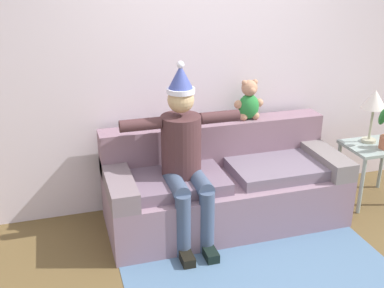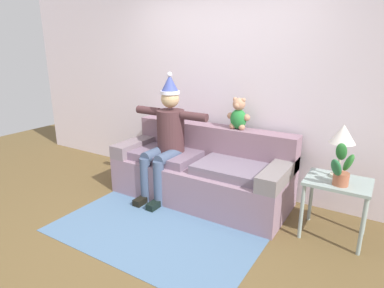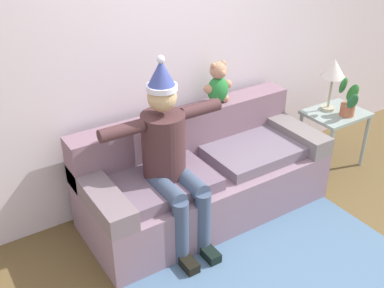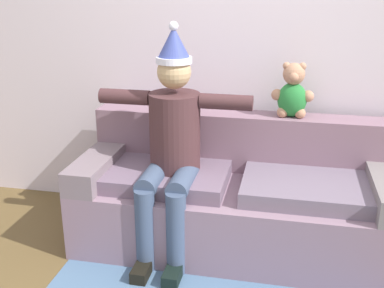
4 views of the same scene
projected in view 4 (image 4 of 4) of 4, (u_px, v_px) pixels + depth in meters
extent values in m
cube|color=silver|center=(249.00, 40.00, 3.47)|extent=(7.00, 0.10, 2.70)
cube|color=gray|center=(235.00, 215.00, 3.32)|extent=(2.14, 0.88, 0.45)
cube|color=gray|center=(242.00, 141.00, 3.47)|extent=(2.14, 0.24, 0.41)
cube|color=slate|center=(102.00, 163.00, 3.40)|extent=(0.22, 0.88, 0.17)
cube|color=slate|center=(165.00, 175.00, 3.27)|extent=(0.86, 0.62, 0.10)
cube|color=slate|center=(309.00, 187.00, 3.08)|extent=(0.86, 0.62, 0.10)
cylinder|color=#482B2D|center=(175.00, 131.00, 3.18)|extent=(0.34, 0.34, 0.52)
sphere|color=tan|center=(174.00, 72.00, 3.05)|extent=(0.22, 0.22, 0.22)
cylinder|color=white|center=(174.00, 60.00, 3.02)|extent=(0.23, 0.23, 0.04)
cone|color=#3C4996|center=(174.00, 42.00, 2.99)|extent=(0.21, 0.21, 0.20)
sphere|color=white|center=(174.00, 26.00, 2.95)|extent=(0.06, 0.06, 0.06)
cylinder|color=#404F6B|center=(153.00, 178.00, 3.10)|extent=(0.14, 0.40, 0.14)
cylinder|color=#404F6B|center=(145.00, 230.00, 3.01)|extent=(0.13, 0.13, 0.55)
cube|color=black|center=(143.00, 270.00, 3.02)|extent=(0.10, 0.24, 0.08)
cylinder|color=#404F6B|center=(183.00, 180.00, 3.06)|extent=(0.14, 0.40, 0.14)
cylinder|color=#404F6B|center=(176.00, 234.00, 2.97)|extent=(0.13, 0.13, 0.55)
cube|color=black|center=(173.00, 273.00, 2.98)|extent=(0.10, 0.24, 0.08)
cylinder|color=#482B2D|center=(125.00, 97.00, 3.17)|extent=(0.34, 0.10, 0.10)
cylinder|color=#482B2D|center=(226.00, 102.00, 3.04)|extent=(0.34, 0.10, 0.10)
ellipsoid|color=#267E36|center=(292.00, 100.00, 3.29)|extent=(0.20, 0.16, 0.24)
sphere|color=tan|center=(294.00, 74.00, 3.23)|extent=(0.15, 0.15, 0.15)
sphere|color=tan|center=(294.00, 77.00, 3.18)|extent=(0.07, 0.07, 0.07)
sphere|color=tan|center=(287.00, 66.00, 3.22)|extent=(0.05, 0.05, 0.05)
sphere|color=tan|center=(303.00, 66.00, 3.20)|extent=(0.05, 0.05, 0.05)
sphere|color=tan|center=(277.00, 95.00, 3.30)|extent=(0.08, 0.08, 0.08)
sphere|color=tan|center=(282.00, 112.00, 3.30)|extent=(0.08, 0.08, 0.08)
sphere|color=tan|center=(308.00, 96.00, 3.26)|extent=(0.08, 0.08, 0.08)
sphere|color=tan|center=(300.00, 113.00, 3.28)|extent=(0.08, 0.08, 0.08)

